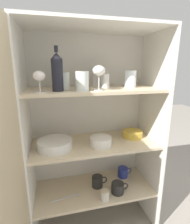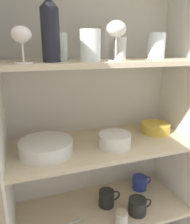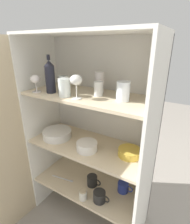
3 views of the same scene
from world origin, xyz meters
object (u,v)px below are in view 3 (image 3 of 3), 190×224
mixing_bowl_large (87,146)px  wine_bottle (50,77)px  storage_jar (83,195)px  serving_bowl_small (129,152)px  coffee_mug_primary (92,181)px  plate_stack_white (57,134)px

mixing_bowl_large → wine_bottle: bearing=-174.4°
wine_bottle → storage_jar: bearing=-10.8°
wine_bottle → serving_bowl_small: wine_bottle is taller
coffee_mug_primary → storage_jar: size_ratio=1.53×
plate_stack_white → mixing_bowl_large: size_ratio=1.54×
serving_bowl_small → coffee_mug_primary: 0.48m
storage_jar → coffee_mug_primary: bearing=95.0°
coffee_mug_primary → wine_bottle: bearing=-159.5°
plate_stack_white → serving_bowl_small: bearing=6.0°
wine_bottle → mixing_bowl_large: bearing=5.6°
plate_stack_white → coffee_mug_primary: (0.31, 0.04, -0.38)m
mixing_bowl_large → storage_jar: mixing_bowl_large is taller
serving_bowl_small → storage_jar: 0.50m
serving_bowl_small → coffee_mug_primary: bearing=-176.1°
mixing_bowl_large → storage_jar: size_ratio=1.87×
serving_bowl_small → mixing_bowl_large: bearing=-161.7°
wine_bottle → storage_jar: (0.29, -0.06, -0.87)m
mixing_bowl_large → storage_jar: bearing=-82.4°
plate_stack_white → serving_bowl_small: plate_stack_white is taller
plate_stack_white → serving_bowl_small: size_ratio=1.49×
storage_jar → mixing_bowl_large: bearing=97.6°
mixing_bowl_large → serving_bowl_small: size_ratio=0.97×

